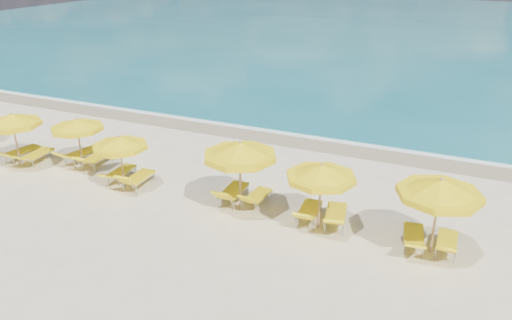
% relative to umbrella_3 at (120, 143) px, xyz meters
% --- Properties ---
extents(ground_plane, '(120.00, 120.00, 0.00)m').
position_rel_umbrella_3_xyz_m(ground_plane, '(4.74, 0.45, -1.82)').
color(ground_plane, beige).
extents(ocean, '(120.00, 80.00, 0.30)m').
position_rel_umbrella_3_xyz_m(ocean, '(4.74, 48.45, -1.82)').
color(ocean, '#13646B').
rests_on(ocean, ground).
extents(wet_sand_band, '(120.00, 2.60, 0.01)m').
position_rel_umbrella_3_xyz_m(wet_sand_band, '(4.74, 7.85, -1.82)').
color(wet_sand_band, tan).
rests_on(wet_sand_band, ground).
extents(foam_line, '(120.00, 1.20, 0.03)m').
position_rel_umbrella_3_xyz_m(foam_line, '(4.74, 8.65, -1.82)').
color(foam_line, white).
rests_on(foam_line, ground).
extents(whitecap_near, '(14.00, 0.36, 0.05)m').
position_rel_umbrella_3_xyz_m(whitecap_near, '(-1.26, 17.45, -1.82)').
color(whitecap_near, white).
rests_on(whitecap_near, ground).
extents(whitecap_far, '(18.00, 0.30, 0.05)m').
position_rel_umbrella_3_xyz_m(whitecap_far, '(12.74, 24.45, -1.82)').
color(whitecap_far, white).
rests_on(whitecap_far, ground).
extents(umbrella_1, '(2.58, 2.58, 2.37)m').
position_rel_umbrella_3_xyz_m(umbrella_1, '(-5.38, -0.11, 0.20)').
color(umbrella_1, tan).
rests_on(umbrella_1, ground).
extents(umbrella_2, '(2.69, 2.69, 2.19)m').
position_rel_umbrella_3_xyz_m(umbrella_2, '(-2.86, 0.88, 0.04)').
color(umbrella_2, tan).
rests_on(umbrella_2, ground).
extents(umbrella_3, '(2.77, 2.77, 2.14)m').
position_rel_umbrella_3_xyz_m(umbrella_3, '(0.00, 0.00, 0.00)').
color(umbrella_3, tan).
rests_on(umbrella_3, ground).
extents(umbrella_4, '(2.81, 2.81, 2.61)m').
position_rel_umbrella_3_xyz_m(umbrella_4, '(4.92, 0.20, 0.40)').
color(umbrella_4, tan).
rests_on(umbrella_4, ground).
extents(umbrella_5, '(2.41, 2.41, 2.32)m').
position_rel_umbrella_3_xyz_m(umbrella_5, '(7.82, 0.13, 0.16)').
color(umbrella_5, tan).
rests_on(umbrella_5, ground).
extents(umbrella_6, '(2.50, 2.50, 2.53)m').
position_rel_umbrella_3_xyz_m(umbrella_6, '(11.39, 0.06, 0.33)').
color(umbrella_6, tan).
rests_on(umbrella_6, ground).
extents(lounger_1_left, '(0.90, 2.06, 0.80)m').
position_rel_umbrella_3_xyz_m(lounger_1_left, '(-5.81, 0.40, -1.58)').
color(lounger_1_left, '#A5A8AD').
rests_on(lounger_1_left, ground).
extents(lounger_1_right, '(0.75, 1.98, 0.72)m').
position_rel_umbrella_3_xyz_m(lounger_1_right, '(-4.95, 0.45, -1.59)').
color(lounger_1_right, '#A5A8AD').
rests_on(lounger_1_right, ground).
extents(lounger_2_left, '(1.07, 2.15, 0.81)m').
position_rel_umbrella_3_xyz_m(lounger_2_left, '(-3.23, 1.30, -1.58)').
color(lounger_2_left, '#A5A8AD').
rests_on(lounger_2_left, ground).
extents(lounger_2_right, '(0.81, 2.02, 0.85)m').
position_rel_umbrella_3_xyz_m(lounger_2_right, '(-2.33, 1.19, -1.58)').
color(lounger_2_right, '#A5A8AD').
rests_on(lounger_2_right, ground).
extents(lounger_3_left, '(0.68, 1.84, 0.66)m').
position_rel_umbrella_3_xyz_m(lounger_3_left, '(-0.52, 0.49, -1.61)').
color(lounger_3_left, '#A5A8AD').
rests_on(lounger_3_left, ground).
extents(lounger_3_right, '(0.72, 1.88, 0.91)m').
position_rel_umbrella_3_xyz_m(lounger_3_right, '(0.52, 0.23, -1.58)').
color(lounger_3_right, '#A5A8AD').
rests_on(lounger_3_right, ground).
extents(lounger_4_left, '(0.76, 2.00, 0.92)m').
position_rel_umbrella_3_xyz_m(lounger_4_left, '(4.41, 0.62, -1.57)').
color(lounger_4_left, '#A5A8AD').
rests_on(lounger_4_left, ground).
extents(lounger_4_right, '(0.68, 1.75, 0.81)m').
position_rel_umbrella_3_xyz_m(lounger_4_right, '(5.32, 0.73, -1.60)').
color(lounger_4_right, '#A5A8AD').
rests_on(lounger_4_right, ground).
extents(lounger_5_left, '(0.78, 1.94, 0.84)m').
position_rel_umbrella_3_xyz_m(lounger_5_left, '(7.38, 0.43, -1.59)').
color(lounger_5_left, '#A5A8AD').
rests_on(lounger_5_left, ground).
extents(lounger_5_right, '(1.03, 2.10, 0.85)m').
position_rel_umbrella_3_xyz_m(lounger_5_right, '(8.29, 0.50, -1.58)').
color(lounger_5_right, '#A5A8AD').
rests_on(lounger_5_right, ground).
extents(lounger_6_left, '(0.89, 1.97, 0.73)m').
position_rel_umbrella_3_xyz_m(lounger_6_left, '(10.85, 0.22, -1.60)').
color(lounger_6_left, '#A5A8AD').
rests_on(lounger_6_left, ground).
extents(lounger_6_right, '(0.62, 1.80, 0.78)m').
position_rel_umbrella_3_xyz_m(lounger_6_right, '(11.82, 0.29, -1.60)').
color(lounger_6_right, '#A5A8AD').
rests_on(lounger_6_right, ground).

